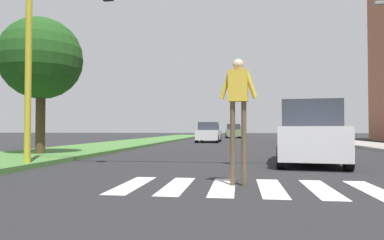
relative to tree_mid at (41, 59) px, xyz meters
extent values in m
plane|color=#262628|center=(7.89, 15.06, -3.87)|extent=(140.00, 140.00, 0.00)
cube|color=silver|center=(5.64, -6.07, -3.87)|extent=(0.45, 2.20, 0.01)
cube|color=silver|center=(6.54, -6.07, -3.87)|extent=(0.45, 2.20, 0.01)
cube|color=silver|center=(7.44, -6.07, -3.87)|extent=(0.45, 2.20, 0.01)
cube|color=silver|center=(8.34, -6.07, -3.87)|extent=(0.45, 2.20, 0.01)
cube|color=silver|center=(9.24, -6.07, -3.87)|extent=(0.45, 2.20, 0.01)
cube|color=silver|center=(10.14, -6.07, -3.87)|extent=(0.45, 2.20, 0.01)
cube|color=#477A38|center=(-0.12, 13.06, -3.79)|extent=(4.36, 64.00, 0.15)
cylinder|color=#4C3823|center=(0.00, 0.00, -2.33)|extent=(0.36, 0.36, 2.79)
sphere|color=#1E4C19|center=(0.00, 0.00, 0.03)|extent=(3.20, 3.20, 3.20)
cube|color=#9E9991|center=(16.07, 13.06, -3.79)|extent=(3.00, 64.00, 0.15)
cylinder|color=gold|center=(1.76, -3.55, -0.72)|extent=(0.18, 0.18, 6.00)
cube|color=gray|center=(15.07, 6.03, 3.68)|extent=(0.90, 0.24, 0.16)
cylinder|color=brown|center=(7.84, -5.89, -3.04)|extent=(0.11, 0.11, 1.65)
cylinder|color=brown|center=(7.62, -5.87, -3.04)|extent=(0.11, 0.11, 1.65)
cube|color=gold|center=(7.73, -5.88, -1.91)|extent=(0.40, 0.27, 0.62)
cylinder|color=gold|center=(7.97, -5.90, -1.88)|extent=(0.27, 0.11, 0.58)
cylinder|color=gold|center=(7.49, -5.86, -1.88)|extent=(0.27, 0.11, 0.58)
sphere|color=beige|center=(7.73, -5.88, -1.49)|extent=(0.24, 0.24, 0.22)
cube|color=silver|center=(9.97, -1.10, -3.17)|extent=(2.44, 4.79, 0.96)
cube|color=#2D333D|center=(9.94, -1.33, -2.29)|extent=(1.96, 2.71, 0.79)
cylinder|color=black|center=(9.33, 0.84, -3.55)|extent=(0.30, 0.66, 0.64)
cylinder|color=black|center=(11.06, 0.63, -3.55)|extent=(0.30, 0.66, 0.64)
cylinder|color=black|center=(8.88, -2.83, -3.55)|extent=(0.30, 0.66, 0.64)
cylinder|color=black|center=(10.61, -3.04, -3.55)|extent=(0.30, 0.66, 0.64)
cube|color=silver|center=(5.19, 16.59, -3.25)|extent=(1.85, 4.31, 0.80)
cube|color=#2D333D|center=(5.19, 16.38, -2.53)|extent=(1.61, 1.95, 0.65)
cylinder|color=black|center=(4.39, 18.30, -3.55)|extent=(0.23, 0.64, 0.64)
cylinder|color=black|center=(6.03, 18.28, -3.55)|extent=(0.23, 0.64, 0.64)
cylinder|color=black|center=(4.35, 14.90, -3.55)|extent=(0.23, 0.64, 0.64)
cylinder|color=black|center=(6.00, 14.89, -3.55)|extent=(0.23, 0.64, 0.64)
cube|color=gray|center=(6.95, 31.04, -3.23)|extent=(2.03, 4.58, 0.83)
cube|color=#2D333D|center=(6.96, 30.82, -2.48)|extent=(1.66, 2.11, 0.68)
cylinder|color=black|center=(6.04, 32.77, -3.55)|extent=(0.26, 0.65, 0.64)
cylinder|color=black|center=(7.63, 32.88, -3.55)|extent=(0.26, 0.65, 0.64)
cylinder|color=black|center=(6.27, 29.21, -3.55)|extent=(0.26, 0.65, 0.64)
cylinder|color=black|center=(7.86, 29.31, -3.55)|extent=(0.26, 0.65, 0.64)
cube|color=maroon|center=(7.14, 42.53, -3.24)|extent=(1.81, 4.18, 0.81)
cube|color=#2D333D|center=(7.14, 42.32, -2.51)|extent=(1.57, 1.89, 0.66)
cylinder|color=black|center=(6.36, 44.17, -3.55)|extent=(0.23, 0.64, 0.64)
cylinder|color=black|center=(7.96, 44.15, -3.55)|extent=(0.23, 0.64, 0.64)
cylinder|color=black|center=(6.32, 40.91, -3.55)|extent=(0.23, 0.64, 0.64)
cylinder|color=black|center=(7.92, 40.89, -3.55)|extent=(0.23, 0.64, 0.64)
camera|label=1|loc=(7.75, -12.82, -2.76)|focal=32.81mm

